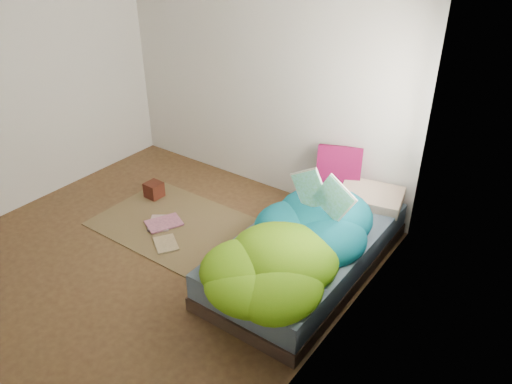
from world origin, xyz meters
TOP-DOWN VIEW (x-y plane):
  - ground at (0.00, 0.00)m, footprint 3.50×3.50m
  - room_walls at (0.01, 0.01)m, footprint 3.54×3.54m
  - bed at (1.22, 0.72)m, footprint 1.00×2.00m
  - duvet at (1.22, 0.50)m, footprint 0.96×1.84m
  - rug at (-0.15, 0.55)m, footprint 1.60×1.10m
  - pillow_floral at (1.42, 1.52)m, footprint 0.62×0.46m
  - pillow_magenta at (1.03, 1.61)m, footprint 0.44×0.29m
  - open_book at (1.27, 0.80)m, footprint 0.51×0.16m
  - wooden_box at (-0.74, 0.81)m, footprint 0.17×0.17m
  - floor_book_a at (-0.39, 0.39)m, footprint 0.33×0.35m
  - floor_book_b at (-0.38, 0.52)m, footprint 0.37×0.41m
  - floor_book_c at (-0.06, 0.15)m, footprint 0.33×0.31m

SIDE VIEW (x-z plane):
  - ground at x=0.00m, z-range 0.00..0.00m
  - rug at x=-0.15m, z-range 0.00..0.01m
  - floor_book_c at x=-0.06m, z-range 0.01..0.03m
  - floor_book_a at x=-0.39m, z-range 0.01..0.03m
  - floor_book_b at x=-0.38m, z-range 0.01..0.04m
  - wooden_box at x=-0.74m, z-range 0.01..0.18m
  - bed at x=1.22m, z-range 0.00..0.34m
  - pillow_floral at x=1.42m, z-range 0.34..0.47m
  - duvet at x=1.22m, z-range 0.34..0.68m
  - pillow_magenta at x=1.03m, z-range 0.34..0.77m
  - open_book at x=1.27m, z-range 0.68..0.98m
  - room_walls at x=0.01m, z-range 0.32..2.94m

